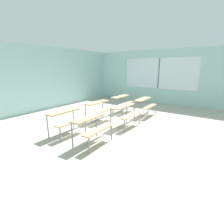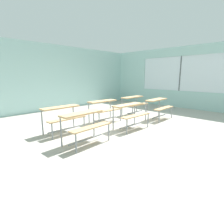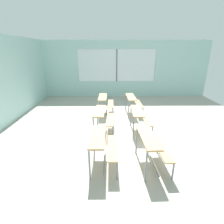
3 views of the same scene
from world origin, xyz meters
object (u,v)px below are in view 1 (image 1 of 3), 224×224
object	(u,v)px
desk_bench_r1c0	(66,117)
desk_bench_r1c2	(123,100)
desk_bench_r0c1	(125,111)
desk_bench_r1c1	(99,107)
desk_bench_r0c2	(145,103)
desk_bench_r0c0	(92,124)

from	to	relation	value
desk_bench_r1c0	desk_bench_r1c2	distance (m)	3.34
desk_bench_r0c1	desk_bench_r1c1	distance (m)	1.15
desk_bench_r0c2	desk_bench_r0c1	bearing A→B (deg)	178.57
desk_bench_r0c2	desk_bench_r1c1	size ratio (longest dim) A/B	0.99
desk_bench_r0c1	desk_bench_r1c0	bearing A→B (deg)	148.46
desk_bench_r0c2	desk_bench_r1c1	distance (m)	2.04
desk_bench_r0c2	desk_bench_r1c0	world-z (taller)	same
desk_bench_r1c0	desk_bench_r0c0	bearing A→B (deg)	-92.68
desk_bench_r1c1	desk_bench_r1c2	bearing A→B (deg)	1.43
desk_bench_r1c1	desk_bench_r1c2	distance (m)	1.69
desk_bench_r0c2	desk_bench_r1c2	size ratio (longest dim) A/B	1.01
desk_bench_r0c2	desk_bench_r0c0	bearing A→B (deg)	178.29
desk_bench_r1c2	desk_bench_r1c1	bearing A→B (deg)	179.57
desk_bench_r1c0	desk_bench_r0c1	bearing A→B (deg)	-33.61
desk_bench_r0c1	desk_bench_r0c0	bearing A→B (deg)	-178.50
desk_bench_r0c0	desk_bench_r0c2	xyz separation A→B (m)	(3.39, -0.02, 0.00)
desk_bench_r0c2	desk_bench_r1c2	bearing A→B (deg)	88.61
desk_bench_r1c1	desk_bench_r1c2	world-z (taller)	same
desk_bench_r0c1	desk_bench_r1c2	size ratio (longest dim) A/B	1.02
desk_bench_r0c1	desk_bench_r0c2	distance (m)	1.68
desk_bench_r0c1	desk_bench_r1c2	xyz separation A→B (m)	(1.69, 1.13, 0.00)
desk_bench_r0c1	desk_bench_r1c1	size ratio (longest dim) A/B	1.00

